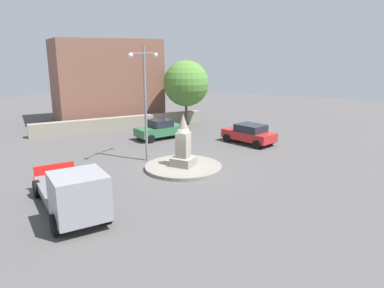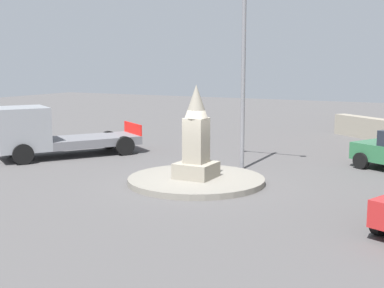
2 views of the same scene
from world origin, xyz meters
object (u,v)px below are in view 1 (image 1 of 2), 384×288
at_px(car_red_approaching, 249,133).
at_px(tree_near_wall, 186,83).
at_px(truck_grey_parked_left, 74,194).
at_px(corner_building, 106,81).
at_px(monument, 183,144).
at_px(streetlamp, 145,93).
at_px(car_green_passing, 160,129).

relative_size(car_red_approaching, tree_near_wall, 0.73).
bearing_deg(truck_grey_parked_left, corner_building, 34.79).
distance_m(monument, streetlamp, 4.10).
xyz_separation_m(monument, tree_near_wall, (12.02, 5.73, 2.47)).
bearing_deg(monument, tree_near_wall, 25.47).
bearing_deg(tree_near_wall, monument, -154.53).
height_order(streetlamp, truck_grey_parked_left, streetlamp).
bearing_deg(car_red_approaching, truck_grey_parked_left, 169.15).
height_order(monument, car_red_approaching, monument).
xyz_separation_m(truck_grey_parked_left, corner_building, (18.89, 13.13, 2.95)).
relative_size(monument, corner_building, 0.32).
distance_m(corner_building, tree_near_wall, 8.65).
height_order(monument, tree_near_wall, tree_near_wall).
distance_m(streetlamp, car_green_passing, 7.11).
xyz_separation_m(streetlamp, truck_grey_parked_left, (-8.40, -1.70, -3.31)).
bearing_deg(corner_building, car_green_passing, -117.92).
distance_m(truck_grey_parked_left, tree_near_wall, 20.64).
bearing_deg(tree_near_wall, streetlamp, -166.18).
bearing_deg(truck_grey_parked_left, tree_near_wall, 12.83).
relative_size(car_red_approaching, truck_grey_parked_left, 0.72).
bearing_deg(corner_building, truck_grey_parked_left, -145.21).
distance_m(truck_grey_parked_left, corner_building, 23.20).
xyz_separation_m(monument, corner_building, (10.99, 14.32, 2.52)).
height_order(car_red_approaching, truck_grey_parked_left, truck_grey_parked_left).
xyz_separation_m(monument, car_red_approaching, (7.69, -1.80, -0.72)).
distance_m(monument, corner_building, 18.22).
bearing_deg(monument, car_red_approaching, -13.17).
distance_m(monument, car_green_passing, 8.11).
bearing_deg(monument, car_green_passing, 40.22).
bearing_deg(car_red_approaching, corner_building, 78.43).
xyz_separation_m(corner_building, tree_near_wall, (1.03, -8.59, -0.05)).
bearing_deg(corner_building, monument, -127.52).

